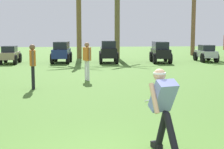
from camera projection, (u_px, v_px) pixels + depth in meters
name	position (u px, v px, depth m)	size (l,w,h in m)	color
frisbee_thrower	(163.00, 106.00, 5.64)	(0.48, 1.16, 1.39)	black
frisbee_in_flight	(151.00, 101.00, 6.42)	(0.33, 0.33, 0.12)	white
teammate_near_sideline	(87.00, 58.00, 13.93)	(0.34, 0.47, 1.56)	silver
teammate_midfield	(33.00, 62.00, 11.86)	(0.25, 0.50, 1.56)	black
parked_car_slot_a	(10.00, 55.00, 21.30)	(1.10, 2.21, 1.10)	#998466
parked_car_slot_b	(62.00, 51.00, 21.86)	(1.32, 2.47, 1.34)	navy
parked_car_slot_c	(108.00, 51.00, 21.80)	(1.27, 2.40, 1.40)	black
parked_car_slot_d	(160.00, 51.00, 21.96)	(1.33, 2.47, 1.34)	black
parked_car_slot_e	(206.00, 53.00, 22.78)	(1.16, 2.23, 1.10)	#B7BABF
palm_tree_left_of_centre	(79.00, 3.00, 24.81)	(3.63, 3.36, 6.72)	brown
palm_tree_right_of_centre	(117.00, 11.00, 25.01)	(3.86, 3.20, 5.96)	brown
palm_tree_far_right	(194.00, 2.00, 28.17)	(3.28, 3.17, 7.40)	brown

